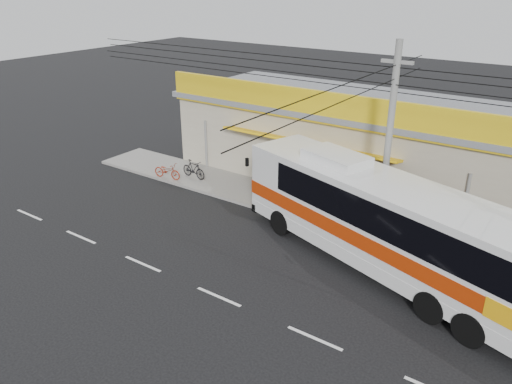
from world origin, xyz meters
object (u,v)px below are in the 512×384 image
coach_bus (391,222)px  motorbike_dark (194,169)px  utility_pole (395,79)px  motorbike_red (167,171)px

coach_bus → motorbike_dark: size_ratio=7.85×
coach_bus → motorbike_dark: bearing=-175.2°
coach_bus → utility_pole: size_ratio=0.40×
utility_pole → motorbike_dark: bearing=177.4°
motorbike_red → motorbike_dark: size_ratio=1.00×
coach_bus → utility_pole: utility_pole is taller
coach_bus → motorbike_red: size_ratio=7.85×
motorbike_dark → utility_pole: 13.14m
coach_bus → utility_pole: 5.64m
coach_bus → motorbike_dark: (-12.72, 2.99, -1.56)m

